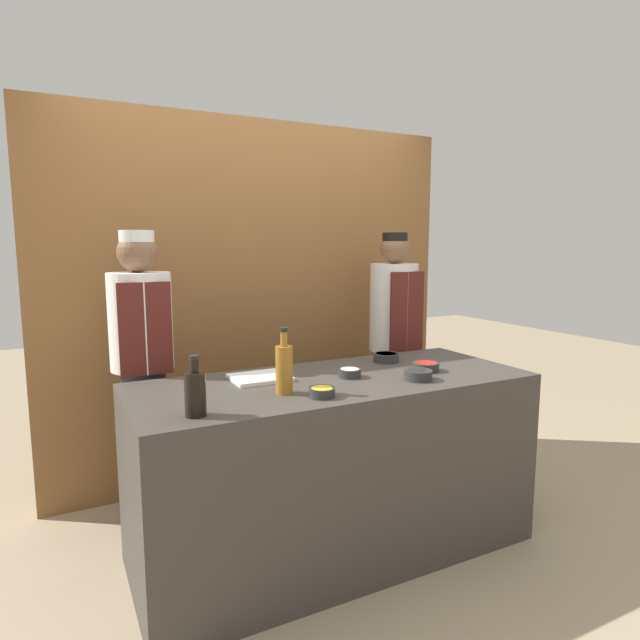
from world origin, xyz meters
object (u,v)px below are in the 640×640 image
object	(u,v)px
cutting_board	(260,378)
sauce_bowl_red	(426,366)
sauce_bowl_yellow	(322,392)
sauce_bowl_purple	(386,357)
chef_right	(393,344)
sauce_bowl_orange	(418,374)
chef_left	(143,370)
sauce_bowl_white	(350,373)
bottle_amber	(284,368)
bottle_soy	(195,392)

from	to	relation	value
cutting_board	sauce_bowl_red	bearing A→B (deg)	-14.82
sauce_bowl_red	sauce_bowl_yellow	world-z (taller)	sauce_bowl_red
sauce_bowl_red	sauce_bowl_yellow	distance (m)	0.75
sauce_bowl_purple	chef_right	xyz separation A→B (m)	(0.37, 0.46, -0.03)
sauce_bowl_orange	chef_left	xyz separation A→B (m)	(-1.19, 0.89, -0.04)
sauce_bowl_purple	cutting_board	size ratio (longest dim) A/B	0.52
sauce_bowl_orange	chef_right	xyz separation A→B (m)	(0.46, 0.89, -0.03)
sauce_bowl_white	sauce_bowl_orange	xyz separation A→B (m)	(0.28, -0.20, 0.00)
cutting_board	bottle_amber	xyz separation A→B (m)	(0.01, -0.29, 0.11)
bottle_amber	chef_left	distance (m)	0.96
sauce_bowl_purple	sauce_bowl_white	bearing A→B (deg)	-149.14
sauce_bowl_purple	sauce_bowl_orange	bearing A→B (deg)	-102.56
chef_left	chef_right	xyz separation A→B (m)	(1.65, -0.00, 0.00)
sauce_bowl_orange	chef_right	bearing A→B (deg)	62.37
cutting_board	bottle_soy	distance (m)	0.61
sauce_bowl_purple	chef_left	size ratio (longest dim) A/B	0.09
sauce_bowl_white	chef_right	size ratio (longest dim) A/B	0.07
sauce_bowl_yellow	bottle_soy	xyz separation A→B (m)	(-0.57, -0.01, 0.07)
chef_right	bottle_soy	bearing A→B (deg)	-149.39
sauce_bowl_red	bottle_amber	distance (m)	0.86
sauce_bowl_yellow	sauce_bowl_white	bearing A→B (deg)	41.00
sauce_bowl_white	sauce_bowl_orange	world-z (taller)	sauce_bowl_orange
sauce_bowl_red	sauce_bowl_purple	size ratio (longest dim) A/B	0.97
chef_left	bottle_soy	bearing A→B (deg)	-86.60
bottle_soy	bottle_amber	size ratio (longest dim) A/B	0.80
sauce_bowl_red	cutting_board	size ratio (longest dim) A/B	0.50
sauce_bowl_red	bottle_soy	world-z (taller)	bottle_soy
sauce_bowl_orange	bottle_soy	distance (m)	1.14
sauce_bowl_yellow	sauce_bowl_orange	distance (m)	0.57
cutting_board	sauce_bowl_white	bearing A→B (deg)	-20.94
sauce_bowl_orange	sauce_bowl_yellow	bearing A→B (deg)	-174.98
bottle_amber	chef_left	size ratio (longest dim) A/B	0.18
bottle_amber	sauce_bowl_yellow	bearing A→B (deg)	-45.16
sauce_bowl_red	chef_left	distance (m)	1.54
sauce_bowl_purple	bottle_soy	distance (m)	1.32
bottle_amber	bottle_soy	bearing A→B (deg)	-162.64
sauce_bowl_purple	chef_left	bearing A→B (deg)	160.24
sauce_bowl_orange	sauce_bowl_purple	world-z (taller)	sauce_bowl_orange
sauce_bowl_red	sauce_bowl_yellow	xyz separation A→B (m)	(-0.72, -0.19, -0.00)
chef_right	cutting_board	bearing A→B (deg)	-156.03
chef_right	sauce_bowl_yellow	bearing A→B (deg)	-137.78
sauce_bowl_yellow	sauce_bowl_purple	bearing A→B (deg)	35.62
sauce_bowl_purple	bottle_amber	xyz separation A→B (m)	(-0.79, -0.35, 0.09)
sauce_bowl_white	sauce_bowl_purple	distance (m)	0.43
bottle_soy	bottle_amber	world-z (taller)	bottle_amber
chef_left	sauce_bowl_yellow	bearing A→B (deg)	-56.35
sauce_bowl_red	bottle_soy	distance (m)	1.31
cutting_board	chef_right	distance (m)	1.28
sauce_bowl_yellow	cutting_board	distance (m)	0.44
cutting_board	sauce_bowl_purple	bearing A→B (deg)	4.19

